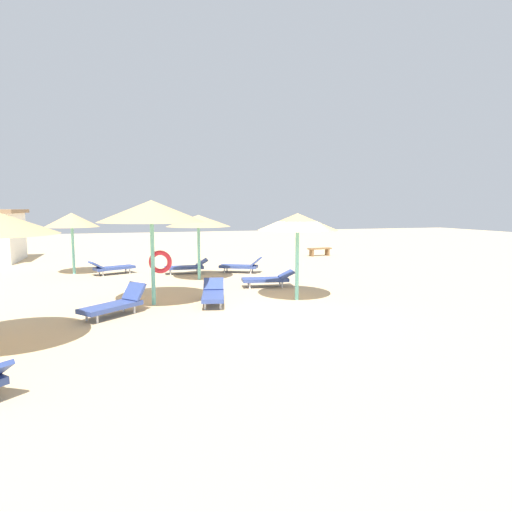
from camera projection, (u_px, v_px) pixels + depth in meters
ground_plane at (286, 308)px, 12.39m from camera, size 80.00×80.00×0.00m
parasol_0 at (198, 221)px, 16.98m from camera, size 2.58×2.58×2.63m
parasol_1 at (151, 212)px, 12.46m from camera, size 3.14×3.14×3.14m
parasol_2 at (72, 220)px, 18.42m from camera, size 2.30×2.30×2.70m
parasol_3 at (298, 222)px, 13.17m from camera, size 2.51×2.51×2.75m
lounger_0 at (187, 267)px, 18.74m from camera, size 1.94×0.74×0.66m
lounger_1 at (213, 294)px, 12.87m from camera, size 1.04×2.00×0.66m
lounger_2 at (111, 267)px, 18.51m from camera, size 2.01×1.33×0.65m
lounger_3 at (269, 279)px, 15.58m from camera, size 1.99×0.93×0.61m
lounger_5 at (242, 266)px, 19.02m from camera, size 1.96×1.45×0.73m
lounger_6 at (115, 304)px, 11.42m from camera, size 1.83×1.67×0.81m
bench_0 at (320, 250)px, 25.65m from camera, size 1.53×0.53×0.49m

